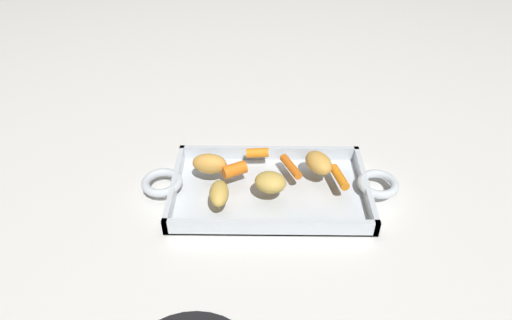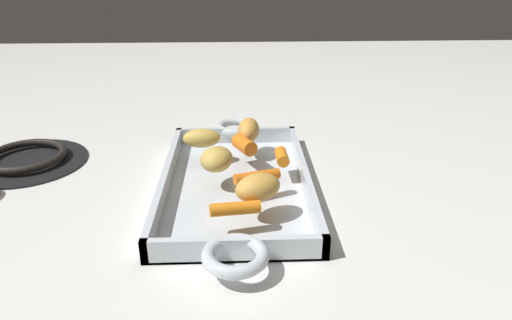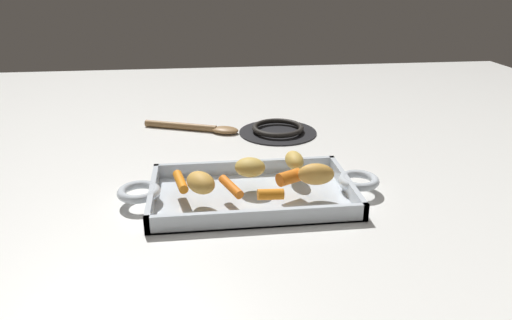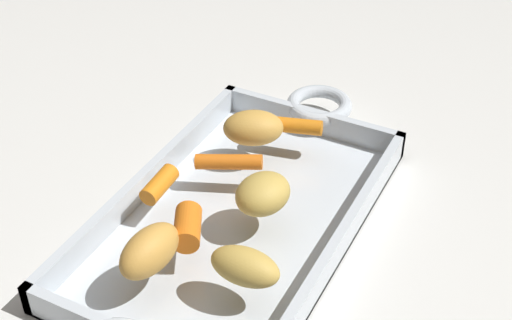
{
  "view_description": "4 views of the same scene",
  "coord_description": "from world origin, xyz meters",
  "px_view_note": "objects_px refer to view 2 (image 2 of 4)",
  "views": [
    {
      "loc": [
        0.02,
        0.61,
        0.54
      ],
      "look_at": [
        0.03,
        -0.03,
        0.05
      ],
      "focal_mm": 31.16,
      "sensor_mm": 36.0,
      "label": 1
    },
    {
      "loc": [
        -0.6,
        -0.01,
        0.32
      ],
      "look_at": [
        -0.01,
        -0.03,
        0.05
      ],
      "focal_mm": 32.1,
      "sensor_mm": 36.0,
      "label": 2
    },
    {
      "loc": [
        -0.08,
        -0.74,
        0.38
      ],
      "look_at": [
        0.01,
        0.01,
        0.07
      ],
      "focal_mm": 32.96,
      "sensor_mm": 36.0,
      "label": 3
    },
    {
      "loc": [
        0.45,
        0.25,
        0.47
      ],
      "look_at": [
        -0.03,
        0.0,
        0.06
      ],
      "focal_mm": 51.2,
      "sensor_mm": 36.0,
      "label": 4
    }
  ],
  "objects_px": {
    "potato_halved": "(216,160)",
    "potato_near_roast": "(249,130)",
    "potato_golden_large": "(202,138)",
    "baby_carrot_southeast": "(257,177)",
    "baby_carrot_short": "(282,157)",
    "potato_golden_small": "(258,187)",
    "baby_carrot_northeast": "(236,208)",
    "baby_carrot_center_left": "(244,145)",
    "stove_burner_rear": "(27,159)",
    "roasting_dish": "(236,182)"
  },
  "relations": [
    {
      "from": "potato_halved",
      "to": "potato_near_roast",
      "type": "height_order",
      "value": "potato_near_roast"
    },
    {
      "from": "potato_golden_large",
      "to": "baby_carrot_southeast",
      "type": "bearing_deg",
      "value": -146.19
    },
    {
      "from": "baby_carrot_southeast",
      "to": "potato_halved",
      "type": "xyz_separation_m",
      "value": [
        0.03,
        0.06,
        0.01
      ]
    },
    {
      "from": "baby_carrot_short",
      "to": "baby_carrot_southeast",
      "type": "relative_size",
      "value": 0.65
    },
    {
      "from": "potato_golden_large",
      "to": "potato_golden_small",
      "type": "relative_size",
      "value": 0.98
    },
    {
      "from": "baby_carrot_northeast",
      "to": "potato_near_roast",
      "type": "distance_m",
      "value": 0.23
    },
    {
      "from": "baby_carrot_center_left",
      "to": "stove_burner_rear",
      "type": "bearing_deg",
      "value": 83.62
    },
    {
      "from": "potato_halved",
      "to": "potato_golden_large",
      "type": "xyz_separation_m",
      "value": [
        0.09,
        0.03,
        -0.0
      ]
    },
    {
      "from": "baby_carrot_center_left",
      "to": "potato_golden_small",
      "type": "height_order",
      "value": "potato_golden_small"
    },
    {
      "from": "baby_carrot_short",
      "to": "baby_carrot_northeast",
      "type": "bearing_deg",
      "value": 154.89
    },
    {
      "from": "potato_golden_small",
      "to": "baby_carrot_northeast",
      "type": "bearing_deg",
      "value": 141.3
    },
    {
      "from": "baby_carrot_northeast",
      "to": "potato_halved",
      "type": "relative_size",
      "value": 1.11
    },
    {
      "from": "roasting_dish",
      "to": "potato_halved",
      "type": "height_order",
      "value": "potato_halved"
    },
    {
      "from": "baby_carrot_southeast",
      "to": "stove_burner_rear",
      "type": "distance_m",
      "value": 0.4
    },
    {
      "from": "potato_near_roast",
      "to": "potato_golden_small",
      "type": "xyz_separation_m",
      "value": [
        -0.2,
        -0.01,
        -0.0
      ]
    },
    {
      "from": "baby_carrot_southeast",
      "to": "potato_near_roast",
      "type": "xyz_separation_m",
      "value": [
        0.15,
        0.01,
        0.01
      ]
    },
    {
      "from": "baby_carrot_southeast",
      "to": "baby_carrot_northeast",
      "type": "bearing_deg",
      "value": 161.27
    },
    {
      "from": "potato_halved",
      "to": "potato_golden_small",
      "type": "height_order",
      "value": "same"
    },
    {
      "from": "roasting_dish",
      "to": "potato_golden_large",
      "type": "distance_m",
      "value": 0.11
    },
    {
      "from": "roasting_dish",
      "to": "stove_burner_rear",
      "type": "bearing_deg",
      "value": 73.23
    },
    {
      "from": "baby_carrot_short",
      "to": "potato_halved",
      "type": "bearing_deg",
      "value": 105.81
    },
    {
      "from": "potato_golden_small",
      "to": "stove_burner_rear",
      "type": "xyz_separation_m",
      "value": [
        0.19,
        0.38,
        -0.04
      ]
    },
    {
      "from": "potato_golden_large",
      "to": "roasting_dish",
      "type": "bearing_deg",
      "value": -147.96
    },
    {
      "from": "baby_carrot_northeast",
      "to": "potato_golden_small",
      "type": "distance_m",
      "value": 0.05
    },
    {
      "from": "roasting_dish",
      "to": "baby_carrot_short",
      "type": "height_order",
      "value": "baby_carrot_short"
    },
    {
      "from": "baby_carrot_southeast",
      "to": "potato_halved",
      "type": "distance_m",
      "value": 0.07
    },
    {
      "from": "baby_carrot_center_left",
      "to": "potato_golden_small",
      "type": "relative_size",
      "value": 0.7
    },
    {
      "from": "potato_golden_small",
      "to": "potato_golden_large",
      "type": "bearing_deg",
      "value": 25.28
    },
    {
      "from": "potato_near_roast",
      "to": "potato_golden_small",
      "type": "height_order",
      "value": "potato_near_roast"
    },
    {
      "from": "stove_burner_rear",
      "to": "roasting_dish",
      "type": "bearing_deg",
      "value": -106.77
    },
    {
      "from": "baby_carrot_center_left",
      "to": "potato_golden_small",
      "type": "distance_m",
      "value": 0.15
    },
    {
      "from": "potato_golden_large",
      "to": "potato_halved",
      "type": "bearing_deg",
      "value": -163.23
    },
    {
      "from": "baby_carrot_center_left",
      "to": "potato_near_roast",
      "type": "distance_m",
      "value": 0.05
    },
    {
      "from": "potato_golden_large",
      "to": "potato_golden_small",
      "type": "height_order",
      "value": "potato_golden_small"
    },
    {
      "from": "stove_burner_rear",
      "to": "potato_near_roast",
      "type": "bearing_deg",
      "value": -89.22
    },
    {
      "from": "baby_carrot_northeast",
      "to": "potato_golden_large",
      "type": "bearing_deg",
      "value": 14.67
    },
    {
      "from": "potato_golden_large",
      "to": "potato_near_roast",
      "type": "bearing_deg",
      "value": -73.26
    },
    {
      "from": "potato_golden_large",
      "to": "potato_golden_small",
      "type": "distance_m",
      "value": 0.19
    },
    {
      "from": "baby_carrot_northeast",
      "to": "stove_burner_rear",
      "type": "height_order",
      "value": "baby_carrot_northeast"
    },
    {
      "from": "potato_near_roast",
      "to": "baby_carrot_center_left",
      "type": "bearing_deg",
      "value": 170.0
    },
    {
      "from": "baby_carrot_short",
      "to": "potato_halved",
      "type": "distance_m",
      "value": 0.1
    },
    {
      "from": "roasting_dish",
      "to": "potato_golden_small",
      "type": "xyz_separation_m",
      "value": [
        -0.09,
        -0.03,
        0.04
      ]
    },
    {
      "from": "baby_carrot_center_left",
      "to": "potato_halved",
      "type": "bearing_deg",
      "value": 149.27
    },
    {
      "from": "roasting_dish",
      "to": "potato_halved",
      "type": "distance_m",
      "value": 0.05
    },
    {
      "from": "baby_carrot_northeast",
      "to": "potato_near_roast",
      "type": "relative_size",
      "value": 0.97
    },
    {
      "from": "baby_carrot_center_left",
      "to": "stove_burner_rear",
      "type": "height_order",
      "value": "baby_carrot_center_left"
    },
    {
      "from": "baby_carrot_short",
      "to": "potato_golden_small",
      "type": "xyz_separation_m",
      "value": [
        -0.11,
        0.04,
        0.01
      ]
    },
    {
      "from": "potato_halved",
      "to": "potato_golden_small",
      "type": "distance_m",
      "value": 0.1
    },
    {
      "from": "baby_carrot_short",
      "to": "baby_carrot_northeast",
      "type": "relative_size",
      "value": 0.7
    },
    {
      "from": "baby_carrot_short",
      "to": "baby_carrot_northeast",
      "type": "xyz_separation_m",
      "value": [
        -0.15,
        0.07,
        -0.0
      ]
    }
  ]
}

